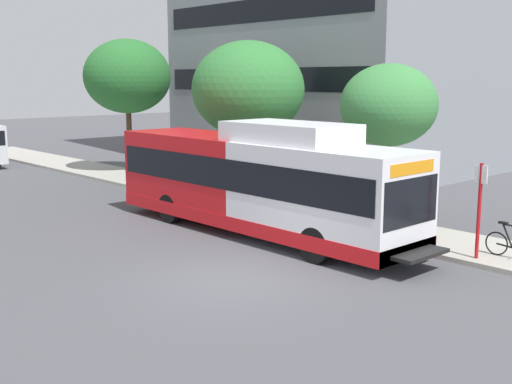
% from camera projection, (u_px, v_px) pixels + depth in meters
% --- Properties ---
extents(ground_plane, '(120.00, 120.00, 0.00)m').
position_uv_depth(ground_plane, '(77.00, 227.00, 21.66)').
color(ground_plane, '#4C4C51').
extents(sidewalk_curb, '(3.00, 56.00, 0.14)m').
position_uv_depth(sidewalk_curb, '(267.00, 206.00, 24.88)').
color(sidewalk_curb, '#A8A399').
rests_on(sidewalk_curb, ground).
extents(transit_bus, '(2.58, 12.25, 3.65)m').
position_uv_depth(transit_bus, '(258.00, 182.00, 20.46)').
color(transit_bus, white).
rests_on(transit_bus, ground).
extents(bus_stop_sign_pole, '(0.10, 0.36, 2.60)m').
position_uv_depth(bus_stop_sign_pole, '(479.00, 204.00, 17.15)').
color(bus_stop_sign_pole, red).
rests_on(bus_stop_sign_pole, sidewalk_curb).
extents(street_tree_near_stop, '(3.25, 3.25, 5.31)m').
position_uv_depth(street_tree_near_stop, '(389.00, 106.00, 21.47)').
color(street_tree_near_stop, '#4C3823').
rests_on(street_tree_near_stop, sidewalk_curb).
extents(street_tree_mid_block, '(4.66, 4.66, 6.36)m').
position_uv_depth(street_tree_mid_block, '(248.00, 89.00, 26.50)').
color(street_tree_mid_block, '#4C3823').
rests_on(street_tree_mid_block, sidewalk_curb).
extents(street_tree_far_block, '(4.48, 4.48, 6.83)m').
position_uv_depth(street_tree_far_block, '(127.00, 77.00, 33.11)').
color(street_tree_far_block, '#4C3823').
rests_on(street_tree_far_block, sidewalk_curb).
extents(lattice_comm_tower, '(1.10, 1.10, 24.65)m').
position_uv_depth(lattice_comm_tower, '(252.00, 36.00, 47.83)').
color(lattice_comm_tower, '#B7B7BC').
rests_on(lattice_comm_tower, ground).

